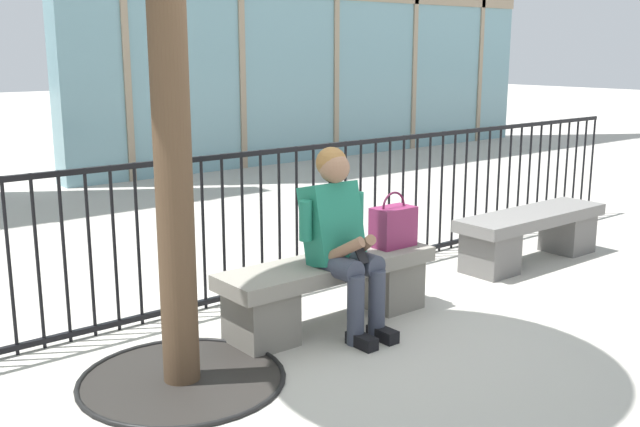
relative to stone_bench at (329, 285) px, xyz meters
name	(u,v)px	position (x,y,z in m)	size (l,w,h in m)	color
ground_plane	(329,324)	(0.00, 0.00, -0.27)	(60.00, 60.00, 0.00)	#B2ADA3
stone_bench	(329,285)	(0.00, 0.00, 0.00)	(1.60, 0.44, 0.45)	gray
seated_person_with_phone	(341,235)	(-0.01, -0.13, 0.38)	(0.52, 0.66, 1.21)	#383D4C
handbag_on_bench	(393,226)	(0.58, -0.01, 0.33)	(0.31, 0.19, 0.40)	#7A234C
plaza_railing	(261,223)	(0.00, 0.79, 0.29)	(8.94, 0.04, 1.11)	black
stone_bench_far	(531,232)	(2.33, 0.05, 0.00)	(1.60, 0.44, 0.45)	slate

